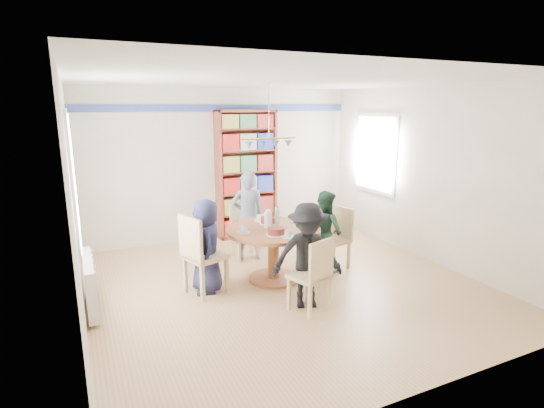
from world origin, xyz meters
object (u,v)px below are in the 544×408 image
chair_left (199,252)px  person_left (206,246)px  person_far (248,216)px  chair_far (243,228)px  bookshelf (246,175)px  dining_table (273,242)px  person_right (325,231)px  radiator (90,283)px  chair_right (337,235)px  person_near (307,256)px  chair_near (314,272)px

chair_left → person_left: size_ratio=0.86×
chair_left → person_far: size_ratio=0.75×
chair_far → bookshelf: bookshelf is taller
dining_table → person_right: 0.85m
radiator → person_far: (2.35, 0.84, 0.36)m
chair_right → bookshelf: bookshelf is taller
chair_far → person_far: (0.02, -0.15, 0.24)m
chair_right → dining_table: bearing=-177.8°
chair_left → person_near: 1.38m
chair_near → person_right: size_ratio=0.76×
chair_near → bookshelf: (0.43, 3.19, 0.64)m
chair_near → bookshelf: 3.28m
dining_table → person_far: bearing=90.5°
chair_far → dining_table: bearing=-88.4°
chair_near → bookshelf: size_ratio=0.39×
chair_right → person_far: bearing=141.1°
bookshelf → person_right: bearing=-79.1°
chair_right → person_right: size_ratio=0.77×
chair_left → person_right: 1.91m
radiator → person_left: 1.44m
chair_left → radiator: bearing=174.9°
chair_near → chair_right: bearing=46.5°
person_far → person_left: bearing=56.7°
dining_table → chair_near: chair_near is taller
radiator → person_right: bearing=-0.9°
chair_right → chair_near: 1.54m
chair_far → bookshelf: 1.34m
radiator → dining_table: dining_table is taller
chair_near → person_left: person_left is taller
chair_far → chair_near: 2.14m
radiator → person_far: bearing=19.7°
radiator → chair_far: 2.53m
chair_right → person_far: (-1.08, 0.87, 0.20)m
dining_table → person_far: (-0.01, 0.92, 0.15)m
chair_left → chair_right: chair_left is taller
chair_left → chair_near: bearing=-43.9°
dining_table → chair_far: 1.07m
radiator → person_left: size_ratio=0.81×
person_left → person_near: 1.35m
person_near → dining_table: bearing=112.0°
chair_right → bookshelf: 2.26m
radiator → chair_right: size_ratio=1.09×
radiator → chair_right: chair_right is taller
person_right → bookshelf: size_ratio=0.52×
dining_table → chair_right: (1.07, 0.04, -0.05)m
chair_near → person_near: size_ratio=0.71×
person_far → person_near: person_far is taller
person_far → person_near: bearing=104.5°
person_near → bookshelf: bearing=102.4°
chair_right → bookshelf: (-0.63, 2.08, 0.64)m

